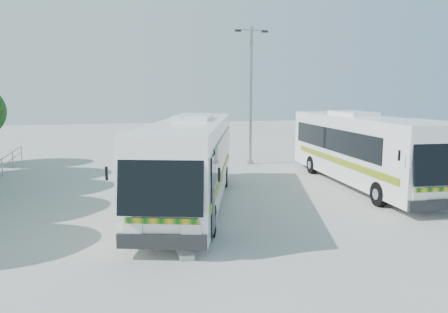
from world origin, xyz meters
name	(u,v)px	position (x,y,z in m)	size (l,w,h in m)	color
ground	(215,203)	(0.00, 0.00, 0.00)	(100.00, 100.00, 0.00)	#ADADA7
kerb_divider	(155,194)	(-2.30, 2.00, 0.07)	(0.40, 16.00, 0.15)	#B2B2AD
coach_main	(191,159)	(-1.01, 0.05, 1.91)	(6.35, 12.67, 3.48)	white
coach_adjacent	(361,148)	(7.87, 1.60, 1.89)	(3.65, 12.62, 3.45)	white
lamppost	(251,90)	(4.70, 9.33, 4.80)	(2.13, 0.27, 8.70)	gray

